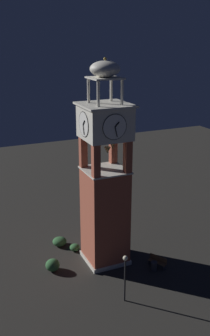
% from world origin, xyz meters
% --- Properties ---
extents(ground, '(80.00, 80.00, 0.00)m').
position_xyz_m(ground, '(0.00, 0.00, 0.00)').
color(ground, '#2A2925').
extents(clock_tower, '(3.85, 3.85, 17.05)m').
position_xyz_m(clock_tower, '(-0.00, -0.00, 6.88)').
color(clock_tower, '#9E4C38').
rests_on(clock_tower, ground).
extents(park_bench, '(1.61, 1.16, 0.95)m').
position_xyz_m(park_bench, '(-2.84, -3.60, 0.48)').
color(park_bench, brown).
rests_on(park_bench, ground).
extents(lamp_post, '(0.36, 0.36, 3.78)m').
position_xyz_m(lamp_post, '(-5.74, 0.96, 2.63)').
color(lamp_post, black).
rests_on(lamp_post, ground).
extents(trash_bin, '(0.52, 0.52, 0.80)m').
position_xyz_m(trash_bin, '(-3.24, -3.03, 0.40)').
color(trash_bin, '#2D2D33').
rests_on(trash_bin, ground).
extents(shrub_near_entry, '(1.30, 1.30, 0.78)m').
position_xyz_m(shrub_near_entry, '(3.89, 2.91, 0.39)').
color(shrub_near_entry, '#336638').
rests_on(shrub_near_entry, ground).
extents(shrub_left_of_tower, '(1.18, 1.18, 1.02)m').
position_xyz_m(shrub_left_of_tower, '(0.18, 4.68, 0.51)').
color(shrub_left_of_tower, '#336638').
rests_on(shrub_left_of_tower, ground).
extents(shrub_behind_bench, '(0.92, 0.92, 0.62)m').
position_xyz_m(shrub_behind_bench, '(2.43, 1.93, 0.31)').
color(shrub_behind_bench, '#336638').
rests_on(shrub_behind_bench, ground).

